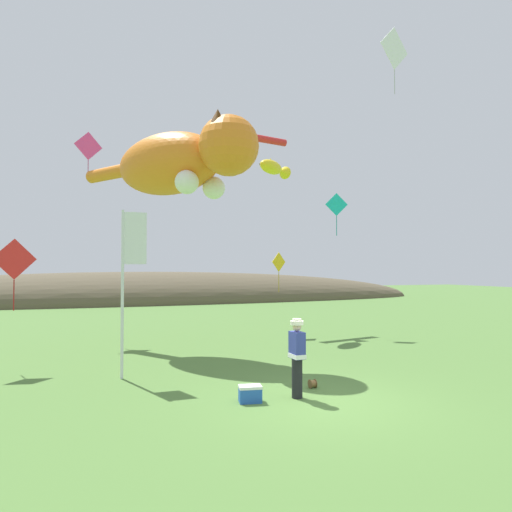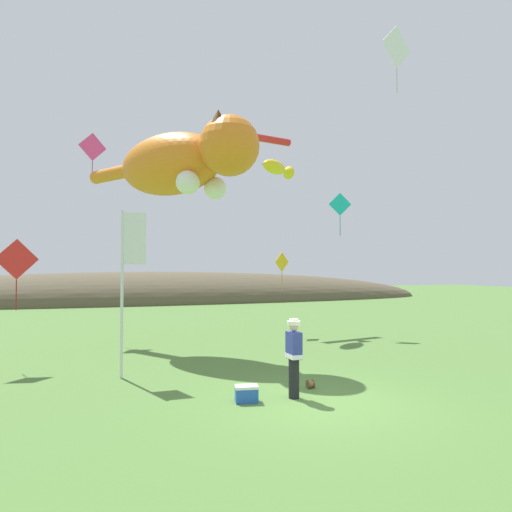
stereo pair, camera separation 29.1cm
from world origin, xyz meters
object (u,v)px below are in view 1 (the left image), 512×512
Objects in this scene: kite_giant_cat at (180,162)px; kite_fish_windsock at (274,168)px; kite_diamond_white at (394,49)px; kite_diamond_pink at (88,146)px; festival_banner_pole at (128,268)px; kite_tube_streamer at (261,139)px; kite_diamond_red at (14,260)px; kite_diamond_teal at (336,205)px; festival_attendant at (297,355)px; picnic_cooler at (250,394)px; kite_spool at (312,384)px; kite_diamond_gold at (279,263)px.

kite_giant_cat is 3.42× the size of kite_fish_windsock.
kite_diamond_pink is at bearing 143.63° from kite_diamond_white.
kite_fish_windsock is (7.06, 6.85, 4.66)m from festival_banner_pole.
festival_banner_pole is at bearing -128.76° from kite_tube_streamer.
kite_diamond_teal is (12.63, 3.20, 2.65)m from kite_diamond_red.
kite_diamond_pink is at bearing 164.15° from kite_diamond_teal.
festival_attendant is 8.93m from kite_giant_cat.
kite_diamond_red is (-6.44, 5.55, 2.21)m from festival_attendant.
festival_banner_pole reaches higher than picnic_cooler.
kite_spool is 0.12× the size of kite_diamond_gold.
picnic_cooler is at bearing -162.30° from kite_spool.
kite_fish_windsock is 1.13× the size of kite_diamond_teal.
kite_tube_streamer is 1.40× the size of kite_diamond_pink.
kite_fish_windsock is at bearing -11.84° from kite_diamond_pink.
kite_giant_cat is 6.28m from kite_diamond_red.
kite_spool is 0.03× the size of kite_giant_cat.
kite_diamond_gold reaches higher than kite_spool.
festival_banner_pole is 11.45m from kite_diamond_teal.
kite_diamond_white is 1.38× the size of kite_diamond_gold.
picnic_cooler is 0.22× the size of kite_diamond_white.
kite_diamond_red is 14.62m from kite_diamond_white.
kite_giant_cat is at bearing -164.72° from kite_diamond_teal.
kite_spool is at bearing -107.18° from kite_fish_windsock.
picnic_cooler is (-1.10, 0.06, -0.77)m from festival_attendant.
festival_banner_pole reaches higher than festival_attendant.
kite_fish_windsock is at bearing -94.84° from kite_tube_streamer.
kite_fish_windsock is 7.15m from kite_diamond_white.
kite_tube_streamer reaches higher than picnic_cooler.
kite_diamond_white is at bearing 34.12° from kite_spool.
kite_diamond_pink is (-10.35, 7.63, -2.60)m from kite_diamond_white.
kite_spool is 0.05× the size of festival_banner_pole.
kite_fish_windsock is at bearing 82.61° from kite_diamond_gold.
kite_diamond_pink is at bearing 96.91° from festival_banner_pole.
kite_spool is at bearing -108.08° from kite_diamond_gold.
kite_diamond_teal is (5.47, 8.12, 5.71)m from kite_spool.
kite_spool is 15.30m from kite_tube_streamer.
festival_attendant is 0.24× the size of kite_giant_cat.
kite_tube_streamer is (3.10, 11.61, 9.47)m from kite_spool.
festival_attendant is 0.40× the size of festival_banner_pole.
kite_fish_windsock reaches higher than kite_giant_cat.
festival_attendant is 1.00× the size of kite_diamond_gold.
kite_diamond_pink reaches higher than kite_diamond_teal.
festival_banner_pole is (-2.32, 3.18, 2.75)m from picnic_cooler.
festival_attendant is at bearing -138.37° from kite_spool.
kite_spool is at bearing -32.12° from festival_banner_pole.
kite_diamond_gold reaches higher than picnic_cooler.
picnic_cooler is at bearing -53.87° from festival_banner_pole.
kite_spool is 0.11× the size of kite_diamond_teal.
kite_diamond_white reaches higher than kite_tube_streamer.
kite_giant_cat is at bearing -133.09° from kite_tube_streamer.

